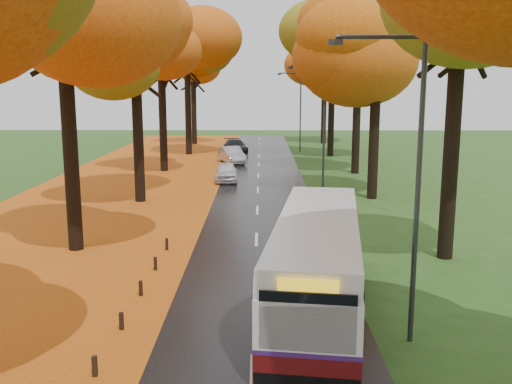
{
  "coord_description": "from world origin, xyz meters",
  "views": [
    {
      "loc": [
        0.19,
        -6.32,
        6.76
      ],
      "look_at": [
        0.0,
        15.72,
        2.6
      ],
      "focal_mm": 40.0,
      "sensor_mm": 36.0,
      "label": 1
    }
  ],
  "objects_px": {
    "streetlamp_near": "(409,167)",
    "streetlamp_mid": "(320,118)",
    "bus": "(317,260)",
    "streetlamp_far": "(298,105)",
    "car_white": "(226,172)",
    "car_dark": "(236,146)",
    "car_silver": "(232,155)"
  },
  "relations": [
    {
      "from": "car_dark",
      "to": "car_white",
      "type": "bearing_deg",
      "value": -103.43
    },
    {
      "from": "streetlamp_near",
      "to": "streetlamp_far",
      "type": "xyz_separation_m",
      "value": [
        0.0,
        44.0,
        0.0
      ]
    },
    {
      "from": "streetlamp_far",
      "to": "bus",
      "type": "bearing_deg",
      "value": -92.79
    },
    {
      "from": "streetlamp_near",
      "to": "car_white",
      "type": "height_order",
      "value": "streetlamp_near"
    },
    {
      "from": "streetlamp_near",
      "to": "streetlamp_mid",
      "type": "xyz_separation_m",
      "value": [
        0.0,
        22.0,
        0.0
      ]
    },
    {
      "from": "streetlamp_far",
      "to": "car_silver",
      "type": "distance_m",
      "value": 11.75
    },
    {
      "from": "streetlamp_near",
      "to": "streetlamp_far",
      "type": "distance_m",
      "value": 44.0
    },
    {
      "from": "streetlamp_near",
      "to": "bus",
      "type": "height_order",
      "value": "streetlamp_near"
    },
    {
      "from": "bus",
      "to": "car_dark",
      "type": "height_order",
      "value": "bus"
    },
    {
      "from": "streetlamp_mid",
      "to": "streetlamp_far",
      "type": "relative_size",
      "value": 1.0
    },
    {
      "from": "streetlamp_far",
      "to": "car_white",
      "type": "relative_size",
      "value": 2.09
    },
    {
      "from": "streetlamp_mid",
      "to": "car_white",
      "type": "bearing_deg",
      "value": 150.59
    },
    {
      "from": "streetlamp_near",
      "to": "streetlamp_mid",
      "type": "relative_size",
      "value": 1.0
    },
    {
      "from": "streetlamp_far",
      "to": "bus",
      "type": "distance_m",
      "value": 41.77
    },
    {
      "from": "streetlamp_far",
      "to": "car_silver",
      "type": "xyz_separation_m",
      "value": [
        -6.3,
        -9.09,
        -3.96
      ]
    },
    {
      "from": "streetlamp_near",
      "to": "car_silver",
      "type": "distance_m",
      "value": 35.69
    },
    {
      "from": "bus",
      "to": "streetlamp_far",
      "type": "bearing_deg",
      "value": 95.15
    },
    {
      "from": "streetlamp_near",
      "to": "streetlamp_far",
      "type": "relative_size",
      "value": 1.0
    },
    {
      "from": "streetlamp_mid",
      "to": "car_dark",
      "type": "xyz_separation_m",
      "value": [
        -6.3,
        20.46,
        -4.01
      ]
    },
    {
      "from": "streetlamp_mid",
      "to": "bus",
      "type": "bearing_deg",
      "value": -95.9
    },
    {
      "from": "streetlamp_near",
      "to": "car_dark",
      "type": "bearing_deg",
      "value": 98.44
    },
    {
      "from": "bus",
      "to": "car_dark",
      "type": "distance_m",
      "value": 40.29
    },
    {
      "from": "streetlamp_far",
      "to": "bus",
      "type": "relative_size",
      "value": 0.74
    },
    {
      "from": "streetlamp_mid",
      "to": "car_white",
      "type": "height_order",
      "value": "streetlamp_mid"
    },
    {
      "from": "streetlamp_far",
      "to": "streetlamp_near",
      "type": "bearing_deg",
      "value": -90.0
    },
    {
      "from": "streetlamp_mid",
      "to": "car_silver",
      "type": "distance_m",
      "value": 14.9
    },
    {
      "from": "car_white",
      "to": "car_dark",
      "type": "height_order",
      "value": "car_dark"
    },
    {
      "from": "car_white",
      "to": "car_dark",
      "type": "bearing_deg",
      "value": 87.42
    },
    {
      "from": "bus",
      "to": "car_dark",
      "type": "relative_size",
      "value": 2.35
    },
    {
      "from": "car_white",
      "to": "car_dark",
      "type": "distance_m",
      "value": 16.96
    },
    {
      "from": "streetlamp_far",
      "to": "car_silver",
      "type": "bearing_deg",
      "value": -124.71
    },
    {
      "from": "bus",
      "to": "streetlamp_near",
      "type": "bearing_deg",
      "value": -41.96
    }
  ]
}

